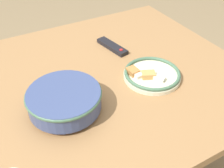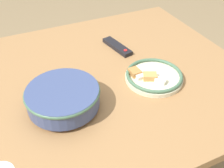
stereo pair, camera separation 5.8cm
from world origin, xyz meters
TOP-DOWN VIEW (x-y plane):
  - dining_table at (0.00, 0.00)m, footprint 1.38×1.07m
  - noodle_bowl at (-0.15, -0.12)m, footprint 0.27×0.27m
  - food_plate at (0.24, -0.11)m, footprint 0.24×0.24m
  - tv_remote at (0.21, 0.18)m, footprint 0.08×0.19m

SIDE VIEW (x-z plane):
  - dining_table at x=0.00m, z-range 0.29..1.01m
  - tv_remote at x=0.21m, z-range 0.72..0.74m
  - food_plate at x=0.24m, z-range 0.72..0.76m
  - noodle_bowl at x=-0.15m, z-range 0.73..0.82m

